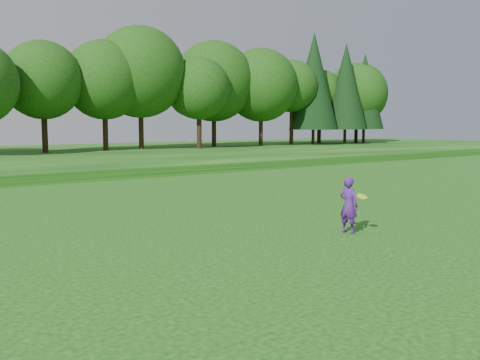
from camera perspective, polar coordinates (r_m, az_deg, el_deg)
ground at (r=13.50m, az=7.78°, el=-7.88°), size 140.00×140.00×0.00m
walking_path at (r=30.87m, az=-19.37°, el=-0.21°), size 130.00×1.60×0.04m
woman at (r=16.08m, az=11.53°, el=-2.63°), size 0.55×0.83×1.67m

